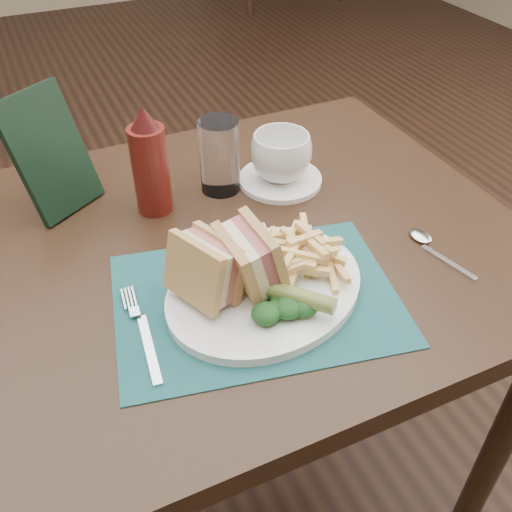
{
  "coord_description": "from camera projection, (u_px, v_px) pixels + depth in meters",
  "views": [
    {
      "loc": [
        -0.28,
        -1.17,
        1.31
      ],
      "look_at": [
        -0.02,
        -0.61,
        0.8
      ],
      "focal_mm": 40.0,
      "sensor_mm": 36.0,
      "label": 1
    }
  ],
  "objects": [
    {
      "name": "placemat",
      "position": [
        256.0,
        299.0,
        0.8
      ],
      "size": [
        0.44,
        0.35,
        0.0
      ],
      "primitive_type": "cube",
      "rotation": [
        0.0,
        0.0,
        -0.19
      ],
      "color": "#174A4C",
      "rests_on": "table_main"
    },
    {
      "name": "pickle_spear",
      "position": [
        292.0,
        295.0,
        0.75
      ],
      "size": [
        0.1,
        0.11,
        0.03
      ],
      "primitive_type": "cylinder",
      "rotation": [
        1.54,
        0.0,
        0.71
      ],
      "color": "#586B29",
      "rests_on": "plate"
    },
    {
      "name": "fork",
      "position": [
        142.0,
        331.0,
        0.74
      ],
      "size": [
        0.05,
        0.17,
        0.01
      ],
      "primitive_type": null,
      "rotation": [
        0.0,
        0.0,
        -0.11
      ],
      "color": "silver",
      "rests_on": "placemat"
    },
    {
      "name": "wall_back",
      "position": [
        26.0,
        14.0,
        4.19
      ],
      "size": [
        6.0,
        0.0,
        6.0
      ],
      "primitive_type": "plane",
      "rotation": [
        1.57,
        0.0,
        0.0
      ],
      "color": "gray",
      "rests_on": "ground"
    },
    {
      "name": "kale_garnish",
      "position": [
        285.0,
        301.0,
        0.75
      ],
      "size": [
        0.11,
        0.08,
        0.03
      ],
      "primitive_type": null,
      "color": "#153B19",
      "rests_on": "plate"
    },
    {
      "name": "saucer",
      "position": [
        280.0,
        180.0,
        1.03
      ],
      "size": [
        0.17,
        0.17,
        0.01
      ],
      "primitive_type": "cylinder",
      "rotation": [
        0.0,
        0.0,
        -0.11
      ],
      "color": "white",
      "rests_on": "table_main"
    },
    {
      "name": "coffee_cup",
      "position": [
        281.0,
        157.0,
        1.0
      ],
      "size": [
        0.13,
        0.13,
        0.08
      ],
      "primitive_type": "imported",
      "rotation": [
        0.0,
        0.0,
        0.22
      ],
      "color": "white",
      "rests_on": "saucer"
    },
    {
      "name": "drinking_glass",
      "position": [
        219.0,
        156.0,
        0.98
      ],
      "size": [
        0.09,
        0.09,
        0.13
      ],
      "primitive_type": "cylinder",
      "rotation": [
        0.0,
        0.0,
        -0.37
      ],
      "color": "white",
      "rests_on": "table_main"
    },
    {
      "name": "check_presenter",
      "position": [
        50.0,
        153.0,
        0.92
      ],
      "size": [
        0.15,
        0.13,
        0.2
      ],
      "primitive_type": "cube",
      "rotation": [
        -0.31,
        0.0,
        0.58
      ],
      "color": "black",
      "rests_on": "table_main"
    },
    {
      "name": "ketchup_bottle",
      "position": [
        149.0,
        161.0,
        0.91
      ],
      "size": [
        0.06,
        0.06,
        0.19
      ],
      "primitive_type": null,
      "rotation": [
        0.0,
        0.0,
        -0.01
      ],
      "color": "#52130E",
      "rests_on": "table_main"
    },
    {
      "name": "spoon",
      "position": [
        439.0,
        251.0,
        0.87
      ],
      "size": [
        0.07,
        0.15,
        0.01
      ],
      "primitive_type": null,
      "rotation": [
        0.0,
        0.0,
        0.23
      ],
      "color": "silver",
      "rests_on": "table_main"
    },
    {
      "name": "fries_pile",
      "position": [
        300.0,
        249.0,
        0.82
      ],
      "size": [
        0.18,
        0.2,
        0.05
      ],
      "primitive_type": null,
      "color": "#EAC175",
      "rests_on": "plate"
    },
    {
      "name": "sandwich_half_a",
      "position": [
        194.0,
        276.0,
        0.74
      ],
      "size": [
        0.11,
        0.12,
        0.1
      ],
      "primitive_type": null,
      "rotation": [
        0.0,
        0.24,
        0.41
      ],
      "color": "tan",
      "rests_on": "plate"
    },
    {
      "name": "sandwich_half_b",
      "position": [
        237.0,
        262.0,
        0.76
      ],
      "size": [
        0.08,
        0.1,
        0.1
      ],
      "primitive_type": null,
      "rotation": [
        0.0,
        -0.24,
        0.04
      ],
      "color": "tan",
      "rests_on": "plate"
    },
    {
      "name": "table_main",
      "position": [
        242.0,
        383.0,
        1.15
      ],
      "size": [
        0.9,
        0.75,
        0.75
      ],
      "primitive_type": null,
      "color": "black",
      "rests_on": "ground"
    },
    {
      "name": "plate",
      "position": [
        265.0,
        289.0,
        0.8
      ],
      "size": [
        0.36,
        0.32,
        0.01
      ],
      "primitive_type": null,
      "rotation": [
        0.0,
        0.0,
        0.33
      ],
      "color": "white",
      "rests_on": "placemat"
    },
    {
      "name": "floor",
      "position": [
        179.0,
        339.0,
        1.74
      ],
      "size": [
        7.0,
        7.0,
        0.0
      ],
      "primitive_type": "plane",
      "color": "black",
      "rests_on": "ground"
    }
  ]
}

